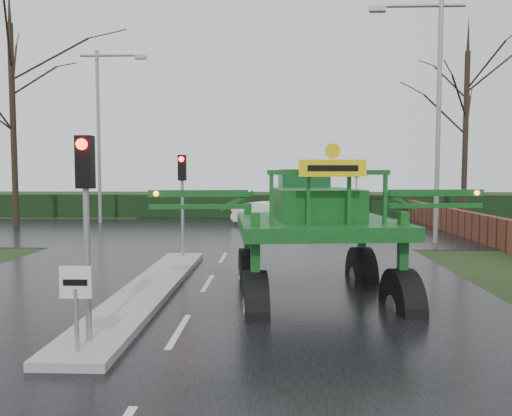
{
  "coord_description": "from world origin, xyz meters",
  "views": [
    {
      "loc": [
        1.74,
        -8.95,
        2.92
      ],
      "look_at": [
        1.27,
        4.24,
        2.0
      ],
      "focal_mm": 35.0,
      "sensor_mm": 36.0,
      "label": 1
    }
  ],
  "objects_px": {
    "keep_left_sign": "(76,295)",
    "traffic_signal_mid": "(182,183)",
    "crop_sprayer": "(255,213)",
    "white_sedan": "(268,226)",
    "traffic_signal_near": "(86,194)",
    "street_light_right": "(431,98)",
    "street_light_left_far": "(103,120)",
    "traffic_signal_far": "(356,179)"
  },
  "relations": [
    {
      "from": "keep_left_sign",
      "to": "traffic_signal_mid",
      "type": "height_order",
      "value": "traffic_signal_mid"
    },
    {
      "from": "crop_sprayer",
      "to": "white_sedan",
      "type": "distance_m",
      "value": 16.96
    },
    {
      "from": "keep_left_sign",
      "to": "traffic_signal_near",
      "type": "height_order",
      "value": "traffic_signal_near"
    },
    {
      "from": "street_light_right",
      "to": "crop_sprayer",
      "type": "distance_m",
      "value": 13.07
    },
    {
      "from": "traffic_signal_near",
      "to": "crop_sprayer",
      "type": "distance_m",
      "value": 3.73
    },
    {
      "from": "keep_left_sign",
      "to": "traffic_signal_near",
      "type": "bearing_deg",
      "value": 90.0
    },
    {
      "from": "street_light_right",
      "to": "white_sedan",
      "type": "bearing_deg",
      "value": 136.47
    },
    {
      "from": "street_light_right",
      "to": "street_light_left_far",
      "type": "bearing_deg",
      "value": 153.98
    },
    {
      "from": "keep_left_sign",
      "to": "traffic_signal_far",
      "type": "relative_size",
      "value": 0.38
    },
    {
      "from": "street_light_right",
      "to": "traffic_signal_far",
      "type": "bearing_deg",
      "value": 101.95
    },
    {
      "from": "traffic_signal_near",
      "to": "white_sedan",
      "type": "xyz_separation_m",
      "value": [
        2.74,
        19.42,
        -2.59
      ]
    },
    {
      "from": "traffic_signal_mid",
      "to": "white_sedan",
      "type": "height_order",
      "value": "traffic_signal_mid"
    },
    {
      "from": "street_light_right",
      "to": "white_sedan",
      "type": "height_order",
      "value": "street_light_right"
    },
    {
      "from": "traffic_signal_far",
      "to": "street_light_left_far",
      "type": "xyz_separation_m",
      "value": [
        -14.69,
        -0.01,
        3.4
      ]
    },
    {
      "from": "street_light_right",
      "to": "traffic_signal_near",
      "type": "bearing_deg",
      "value": -126.13
    },
    {
      "from": "traffic_signal_near",
      "to": "crop_sprayer",
      "type": "height_order",
      "value": "crop_sprayer"
    },
    {
      "from": "traffic_signal_far",
      "to": "crop_sprayer",
      "type": "relative_size",
      "value": 0.45
    },
    {
      "from": "street_light_right",
      "to": "crop_sprayer",
      "type": "relative_size",
      "value": 1.27
    },
    {
      "from": "traffic_signal_mid",
      "to": "street_light_right",
      "type": "height_order",
      "value": "street_light_right"
    },
    {
      "from": "traffic_signal_far",
      "to": "street_light_left_far",
      "type": "height_order",
      "value": "street_light_left_far"
    },
    {
      "from": "traffic_signal_near",
      "to": "street_light_left_far",
      "type": "height_order",
      "value": "street_light_left_far"
    },
    {
      "from": "street_light_left_far",
      "to": "crop_sprayer",
      "type": "distance_m",
      "value": 21.1
    },
    {
      "from": "traffic_signal_near",
      "to": "crop_sprayer",
      "type": "bearing_deg",
      "value": 44.55
    },
    {
      "from": "street_light_right",
      "to": "crop_sprayer",
      "type": "height_order",
      "value": "street_light_right"
    },
    {
      "from": "keep_left_sign",
      "to": "street_light_right",
      "type": "distance_m",
      "value": 17.23
    },
    {
      "from": "traffic_signal_far",
      "to": "street_light_right",
      "type": "distance_m",
      "value": 8.86
    },
    {
      "from": "keep_left_sign",
      "to": "crop_sprayer",
      "type": "bearing_deg",
      "value": 49.51
    },
    {
      "from": "street_light_right",
      "to": "white_sedan",
      "type": "relative_size",
      "value": 2.49
    },
    {
      "from": "traffic_signal_far",
      "to": "white_sedan",
      "type": "distance_m",
      "value": 5.9
    },
    {
      "from": "street_light_right",
      "to": "street_light_left_far",
      "type": "distance_m",
      "value": 18.24
    },
    {
      "from": "traffic_signal_near",
      "to": "white_sedan",
      "type": "relative_size",
      "value": 0.88
    },
    {
      "from": "traffic_signal_far",
      "to": "white_sedan",
      "type": "height_order",
      "value": "traffic_signal_far"
    },
    {
      "from": "street_light_right",
      "to": "keep_left_sign",
      "type": "bearing_deg",
      "value": -125.12
    },
    {
      "from": "traffic_signal_far",
      "to": "crop_sprayer",
      "type": "xyz_separation_m",
      "value": [
        -5.16,
        -18.42,
        -0.5
      ]
    },
    {
      "from": "keep_left_sign",
      "to": "traffic_signal_mid",
      "type": "bearing_deg",
      "value": 90.0
    },
    {
      "from": "white_sedan",
      "to": "street_light_right",
      "type": "bearing_deg",
      "value": -108.62
    },
    {
      "from": "traffic_signal_near",
      "to": "white_sedan",
      "type": "height_order",
      "value": "traffic_signal_near"
    },
    {
      "from": "keep_left_sign",
      "to": "street_light_right",
      "type": "relative_size",
      "value": 0.14
    },
    {
      "from": "traffic_signal_near",
      "to": "traffic_signal_mid",
      "type": "relative_size",
      "value": 1.0
    },
    {
      "from": "street_light_left_far",
      "to": "keep_left_sign",
      "type": "bearing_deg",
      "value": -72.22
    },
    {
      "from": "white_sedan",
      "to": "traffic_signal_far",
      "type": "bearing_deg",
      "value": -47.57
    },
    {
      "from": "traffic_signal_mid",
      "to": "white_sedan",
      "type": "relative_size",
      "value": 0.88
    }
  ]
}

